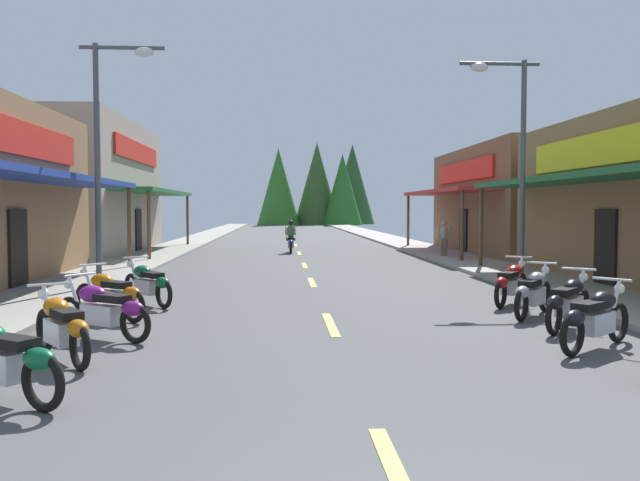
% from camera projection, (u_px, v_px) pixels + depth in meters
% --- Properties ---
extents(ground, '(10.31, 99.02, 0.10)m').
position_uv_depth(ground, '(296.00, 246.00, 37.45)').
color(ground, '#4C4C4F').
extents(sidewalk_left, '(2.52, 99.02, 0.12)m').
position_uv_depth(sidewalk_left, '(183.00, 245.00, 37.05)').
color(sidewalk_left, gray).
rests_on(sidewalk_left, ground).
extents(sidewalk_right, '(2.52, 99.02, 0.12)m').
position_uv_depth(sidewalk_right, '(406.00, 244.00, 37.84)').
color(sidewalk_right, '#9E9991').
rests_on(sidewalk_right, ground).
extents(centerline_dashes, '(0.16, 72.28, 0.01)m').
position_uv_depth(centerline_dashes, '(295.00, 243.00, 40.47)').
color(centerline_dashes, '#E0C64C').
rests_on(centerline_dashes, ground).
extents(storefront_left_far, '(10.15, 12.50, 6.14)m').
position_uv_depth(storefront_left_far, '(48.00, 188.00, 30.77)').
color(storefront_left_far, gray).
rests_on(storefront_left_far, ground).
extents(storefront_right_far, '(10.62, 12.14, 4.94)m').
position_uv_depth(storefront_right_far, '(556.00, 201.00, 30.67)').
color(storefront_right_far, brown).
rests_on(storefront_right_far, ground).
extents(streetlamp_left, '(2.13, 0.30, 6.28)m').
position_uv_depth(streetlamp_left, '(110.00, 131.00, 16.63)').
color(streetlamp_left, '#474C51').
rests_on(streetlamp_left, ground).
extents(streetlamp_right, '(2.13, 0.30, 6.03)m').
position_uv_depth(streetlamp_right, '(511.00, 139.00, 17.34)').
color(streetlamp_right, '#474C51').
rests_on(streetlamp_right, ground).
extents(motorcycle_parked_right_1, '(1.73, 1.42, 1.04)m').
position_uv_depth(motorcycle_parked_right_1, '(596.00, 317.00, 9.75)').
color(motorcycle_parked_right_1, black).
rests_on(motorcycle_parked_right_1, ground).
extents(motorcycle_parked_right_2, '(1.52, 1.65, 1.04)m').
position_uv_depth(motorcycle_parked_right_2, '(569.00, 301.00, 11.42)').
color(motorcycle_parked_right_2, black).
rests_on(motorcycle_parked_right_2, ground).
extents(motorcycle_parked_right_3, '(1.41, 1.74, 1.04)m').
position_uv_depth(motorcycle_parked_right_3, '(533.00, 292.00, 12.75)').
color(motorcycle_parked_right_3, black).
rests_on(motorcycle_parked_right_3, ground).
extents(motorcycle_parked_right_4, '(1.36, 1.77, 1.04)m').
position_uv_depth(motorcycle_parked_right_4, '(511.00, 283.00, 14.33)').
color(motorcycle_parked_right_4, black).
rests_on(motorcycle_parked_right_4, ground).
extents(motorcycle_parked_left_1, '(1.32, 1.80, 1.04)m').
position_uv_depth(motorcycle_parked_left_1, '(62.00, 326.00, 9.02)').
color(motorcycle_parked_left_1, black).
rests_on(motorcycle_parked_left_1, ground).
extents(motorcycle_parked_left_2, '(1.84, 1.27, 1.04)m').
position_uv_depth(motorcycle_parked_left_2, '(103.00, 309.00, 10.54)').
color(motorcycle_parked_left_2, black).
rests_on(motorcycle_parked_left_2, ground).
extents(motorcycle_parked_left_3, '(1.70, 1.46, 1.04)m').
position_uv_depth(motorcycle_parked_left_3, '(109.00, 294.00, 12.45)').
color(motorcycle_parked_left_3, black).
rests_on(motorcycle_parked_left_3, ground).
extents(motorcycle_parked_left_4, '(1.41, 1.74, 1.04)m').
position_uv_depth(motorcycle_parked_left_4, '(148.00, 283.00, 14.28)').
color(motorcycle_parked_left_4, black).
rests_on(motorcycle_parked_left_4, ground).
extents(rider_cruising_lead, '(0.60, 2.14, 1.57)m').
position_uv_depth(rider_cruising_lead, '(291.00, 239.00, 31.14)').
color(rider_cruising_lead, black).
rests_on(rider_cruising_lead, ground).
extents(pedestrian_by_shop, '(0.57, 0.27, 1.61)m').
position_uv_depth(pedestrian_by_shop, '(444.00, 237.00, 27.72)').
color(pedestrian_by_shop, '#726659').
rests_on(pedestrian_by_shop, ground).
extents(treeline_backdrop, '(16.00, 10.87, 11.00)m').
position_uv_depth(treeline_backdrop, '(324.00, 185.00, 86.97)').
color(treeline_backdrop, '#304F23').
rests_on(treeline_backdrop, ground).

